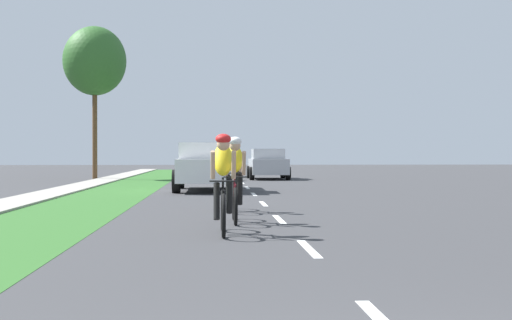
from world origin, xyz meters
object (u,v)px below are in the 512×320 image
(cyclist_trailing, at_px, (235,179))
(pickup_white, at_px, (207,167))
(cyclist_lead, at_px, (223,183))
(sedan_silver, at_px, (268,164))
(cyclist_distant, at_px, (233,175))
(street_tree_far, at_px, (95,61))

(cyclist_trailing, bearing_deg, pickup_white, 93.00)
(cyclist_lead, height_order, sedan_silver, cyclist_lead)
(cyclist_trailing, bearing_deg, cyclist_distant, 89.21)
(sedan_silver, height_order, street_tree_far, street_tree_far)
(cyclist_trailing, distance_m, pickup_white, 11.54)
(street_tree_far, bearing_deg, pickup_white, -63.61)
(cyclist_trailing, relative_size, cyclist_distant, 1.00)
(cyclist_lead, relative_size, sedan_silver, 0.40)
(pickup_white, distance_m, sedan_silver, 11.63)
(cyclist_distant, distance_m, sedan_silver, 20.35)
(cyclist_lead, distance_m, pickup_white, 13.43)
(sedan_silver, bearing_deg, street_tree_far, 178.72)
(street_tree_far, bearing_deg, cyclist_trailing, -74.71)
(cyclist_lead, bearing_deg, cyclist_trailing, 82.83)
(cyclist_lead, height_order, cyclist_distant, same)
(cyclist_trailing, distance_m, sedan_silver, 22.89)
(pickup_white, distance_m, street_tree_far, 13.73)
(sedan_silver, distance_m, street_tree_far, 10.04)
(cyclist_trailing, xyz_separation_m, pickup_white, (-0.60, 11.52, 0.02))
(cyclist_lead, xyz_separation_m, cyclist_distant, (0.27, 4.46, 0.00))
(pickup_white, bearing_deg, cyclist_trailing, -87.00)
(cyclist_lead, bearing_deg, sedan_silver, 83.98)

